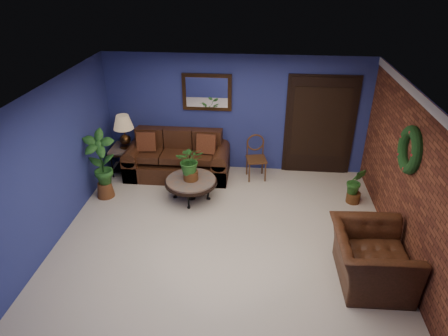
# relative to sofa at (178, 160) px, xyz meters

# --- Properties ---
(floor) EXTENTS (5.50, 5.50, 0.00)m
(floor) POSITION_rel_sofa_xyz_m (1.20, -2.08, -0.32)
(floor) COLOR beige
(floor) RESTS_ON ground
(wall_back) EXTENTS (5.50, 0.04, 2.50)m
(wall_back) POSITION_rel_sofa_xyz_m (1.20, 0.42, 0.93)
(wall_back) COLOR navy
(wall_back) RESTS_ON ground
(wall_left) EXTENTS (0.04, 5.00, 2.50)m
(wall_left) POSITION_rel_sofa_xyz_m (-1.55, -2.08, 0.93)
(wall_left) COLOR navy
(wall_left) RESTS_ON ground
(wall_right_brick) EXTENTS (0.04, 5.00, 2.50)m
(wall_right_brick) POSITION_rel_sofa_xyz_m (3.95, -2.08, 0.93)
(wall_right_brick) COLOR brown
(wall_right_brick) RESTS_ON ground
(ceiling) EXTENTS (5.50, 5.00, 0.02)m
(ceiling) POSITION_rel_sofa_xyz_m (1.20, -2.08, 2.18)
(ceiling) COLOR silver
(ceiling) RESTS_ON wall_back
(crown_molding) EXTENTS (0.03, 5.00, 0.14)m
(crown_molding) POSITION_rel_sofa_xyz_m (3.92, -2.08, 2.11)
(crown_molding) COLOR white
(crown_molding) RESTS_ON wall_right_brick
(wall_mirror) EXTENTS (1.02, 0.06, 0.77)m
(wall_mirror) POSITION_rel_sofa_xyz_m (0.60, 0.38, 1.40)
(wall_mirror) COLOR #3D2411
(wall_mirror) RESTS_ON wall_back
(closet_door) EXTENTS (1.44, 0.06, 2.18)m
(closet_door) POSITION_rel_sofa_xyz_m (2.95, 0.39, 0.73)
(closet_door) COLOR black
(closet_door) RESTS_ON wall_back
(wreath) EXTENTS (0.16, 0.72, 0.72)m
(wreath) POSITION_rel_sofa_xyz_m (3.89, -2.03, 1.38)
(wreath) COLOR black
(wreath) RESTS_ON wall_right_brick
(sofa) EXTENTS (2.16, 0.93, 0.97)m
(sofa) POSITION_rel_sofa_xyz_m (0.00, 0.00, 0.00)
(sofa) COLOR #452113
(sofa) RESTS_ON ground
(coffee_table) EXTENTS (1.00, 1.00, 0.43)m
(coffee_table) POSITION_rel_sofa_xyz_m (0.44, -0.98, 0.05)
(coffee_table) COLOR #534D49
(coffee_table) RESTS_ON ground
(end_table) EXTENTS (0.65, 0.65, 0.60)m
(end_table) POSITION_rel_sofa_xyz_m (-1.10, -0.03, 0.14)
(end_table) COLOR #534D49
(end_table) RESTS_ON ground
(table_lamp) EXTENTS (0.42, 0.42, 0.69)m
(table_lamp) POSITION_rel_sofa_xyz_m (-1.10, -0.03, 0.73)
(table_lamp) COLOR #3D2411
(table_lamp) RESTS_ON end_table
(side_chair) EXTENTS (0.47, 0.47, 0.93)m
(side_chair) POSITION_rel_sofa_xyz_m (1.65, 0.04, 0.21)
(side_chair) COLOR #522E17
(side_chair) RESTS_ON ground
(armchair) EXTENTS (1.09, 1.24, 0.79)m
(armchair) POSITION_rel_sofa_xyz_m (3.35, -2.92, 0.08)
(armchair) COLOR #452113
(armchair) RESTS_ON ground
(coffee_plant) EXTENTS (0.58, 0.52, 0.70)m
(coffee_plant) POSITION_rel_sofa_xyz_m (0.44, -0.98, 0.49)
(coffee_plant) COLOR brown
(coffee_plant) RESTS_ON coffee_table
(floor_plant) EXTENTS (0.33, 0.27, 0.74)m
(floor_plant) POSITION_rel_sofa_xyz_m (3.55, -0.81, 0.06)
(floor_plant) COLOR brown
(floor_plant) RESTS_ON ground
(tall_plant) EXTENTS (0.63, 0.47, 1.38)m
(tall_plant) POSITION_rel_sofa_xyz_m (-1.25, -1.04, 0.42)
(tall_plant) COLOR brown
(tall_plant) RESTS_ON ground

